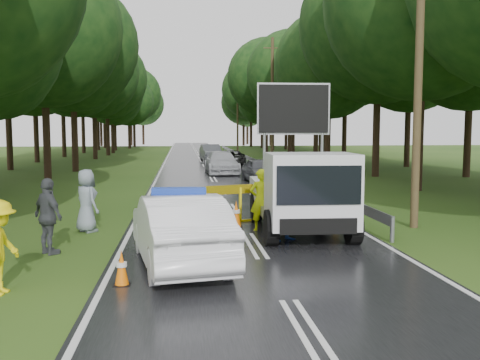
{
  "coord_description": "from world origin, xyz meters",
  "views": [
    {
      "loc": [
        -1.82,
        -13.43,
        3.01
      ],
      "look_at": [
        0.09,
        4.21,
        1.3
      ],
      "focal_mm": 40.0,
      "sensor_mm": 36.0,
      "label": 1
    }
  ],
  "objects": [
    {
      "name": "bystander_mid",
      "position": [
        -5.02,
        -0.4,
        0.92
      ],
      "size": [
        1.07,
        1.09,
        1.84
      ],
      "primitive_type": "imported",
      "rotation": [
        0.0,
        0.0,
        2.33
      ],
      "color": "#414449",
      "rests_on": "ground"
    },
    {
      "name": "officer",
      "position": [
        0.46,
        2.0,
        0.92
      ],
      "size": [
        0.75,
        0.57,
        1.83
      ],
      "primitive_type": "imported",
      "rotation": [
        0.0,
        0.0,
        3.36
      ],
      "color": "#DAF90D",
      "rests_on": "ground"
    },
    {
      "name": "cone_center",
      "position": [
        0.5,
        0.29,
        0.39
      ],
      "size": [
        0.38,
        0.38,
        0.8
      ],
      "color": "black",
      "rests_on": "ground"
    },
    {
      "name": "utility_pole_mid",
      "position": [
        5.2,
        28.0,
        5.06
      ],
      "size": [
        1.4,
        0.24,
        10.0
      ],
      "color": "#483721",
      "rests_on": "ground"
    },
    {
      "name": "barrier",
      "position": [
        -0.8,
        3.17,
        0.93
      ],
      "size": [
        2.85,
        0.94,
        1.23
      ],
      "rotation": [
        0.0,
        0.0,
        0.3
      ],
      "color": "yellow",
      "rests_on": "ground"
    },
    {
      "name": "cone_left_mid",
      "position": [
        -2.71,
        1.7,
        0.38
      ],
      "size": [
        0.37,
        0.37,
        0.79
      ],
      "color": "black",
      "rests_on": "ground"
    },
    {
      "name": "utility_pole_far",
      "position": [
        5.2,
        54.0,
        5.06
      ],
      "size": [
        1.4,
        0.24,
        10.0
      ],
      "color": "#483721",
      "rests_on": "ground"
    },
    {
      "name": "queue_car_second",
      "position": [
        0.8,
        22.13,
        0.74
      ],
      "size": [
        2.27,
        5.17,
        1.48
      ],
      "primitive_type": "imported",
      "rotation": [
        0.0,
        0.0,
        0.04
      ],
      "color": "#ADAFB6",
      "rests_on": "ground"
    },
    {
      "name": "civilian",
      "position": [
        1.0,
        0.5,
        0.78
      ],
      "size": [
        0.94,
        0.87,
        1.55
      ],
      "primitive_type": "imported",
      "rotation": [
        0.0,
        0.0,
        0.49
      ],
      "color": "#1B47AF",
      "rests_on": "ground"
    },
    {
      "name": "guardrail",
      "position": [
        3.7,
        29.67,
        0.55
      ],
      "size": [
        0.12,
        60.06,
        0.7
      ],
      "color": "gray",
      "rests_on": "ground"
    },
    {
      "name": "police_sedan",
      "position": [
        -1.9,
        -1.79,
        0.79
      ],
      "size": [
        2.44,
        4.98,
        1.73
      ],
      "rotation": [
        0.0,
        0.0,
        3.31
      ],
      "color": "white",
      "rests_on": "ground"
    },
    {
      "name": "utility_pole_near",
      "position": [
        5.2,
        2.0,
        5.06
      ],
      "size": [
        1.4,
        0.24,
        10.0
      ],
      "color": "#483721",
      "rests_on": "ground"
    },
    {
      "name": "queue_car_fourth",
      "position": [
        0.84,
        36.24,
        0.77
      ],
      "size": [
        2.03,
        4.82,
        1.55
      ],
      "primitive_type": "imported",
      "rotation": [
        0.0,
        0.0,
        0.09
      ],
      "color": "#383B3F",
      "rests_on": "ground"
    },
    {
      "name": "cone_right",
      "position": [
        3.5,
        4.5,
        0.37
      ],
      "size": [
        0.36,
        0.36,
        0.77
      ],
      "color": "black",
      "rests_on": "ground"
    },
    {
      "name": "cone_far",
      "position": [
        -0.2,
        2.6,
        0.4
      ],
      "size": [
        0.39,
        0.39,
        0.83
      ],
      "color": "black",
      "rests_on": "ground"
    },
    {
      "name": "work_truck",
      "position": [
        1.56,
        1.43,
        1.18
      ],
      "size": [
        2.61,
        5.53,
        4.35
      ],
      "rotation": [
        0.0,
        0.0,
        -0.03
      ],
      "color": "gray",
      "rests_on": "ground"
    },
    {
      "name": "queue_car_first",
      "position": [
        2.55,
        16.13,
        0.68
      ],
      "size": [
        1.97,
        4.13,
        1.36
      ],
      "primitive_type": "imported",
      "rotation": [
        0.0,
        0.0,
        0.09
      ],
      "color": "#3E4046",
      "rests_on": "ground"
    },
    {
      "name": "bystander_right",
      "position": [
        -4.61,
        2.37,
        0.92
      ],
      "size": [
        1.02,
        1.07,
        1.84
      ],
      "primitive_type": "imported",
      "rotation": [
        0.0,
        0.0,
        2.25
      ],
      "color": "gray",
      "rests_on": "ground"
    },
    {
      "name": "road",
      "position": [
        0.0,
        30.0,
        0.01
      ],
      "size": [
        7.0,
        140.0,
        0.02
      ],
      "primitive_type": "cube",
      "color": "black",
      "rests_on": "ground"
    },
    {
      "name": "queue_car_third",
      "position": [
        2.07,
        28.13,
        0.65
      ],
      "size": [
        2.63,
        4.85,
        1.29
      ],
      "primitive_type": "imported",
      "rotation": [
        0.0,
        0.0,
        -0.11
      ],
      "color": "black",
      "rests_on": "ground"
    },
    {
      "name": "cone_near_left",
      "position": [
        -3.0,
        -3.22,
        0.34
      ],
      "size": [
        0.33,
        0.33,
        0.7
      ],
      "color": "black",
      "rests_on": "ground"
    },
    {
      "name": "ground",
      "position": [
        0.0,
        0.0,
        0.0
      ],
      "size": [
        160.0,
        160.0,
        0.0
      ],
      "primitive_type": "plane",
      "color": "#254614",
      "rests_on": "ground"
    }
  ]
}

